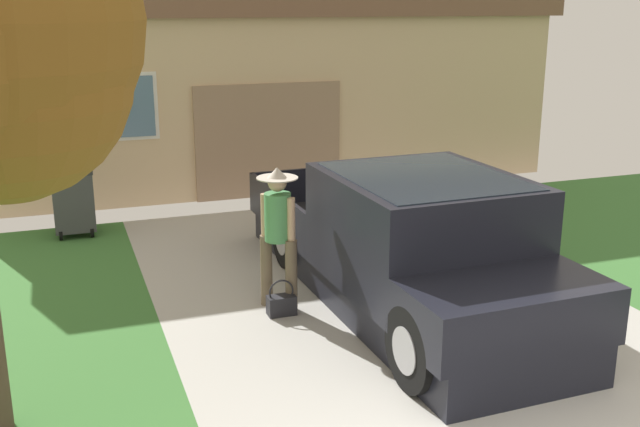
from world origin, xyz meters
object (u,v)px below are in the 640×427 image
person_with_hat (278,227)px  handbag (281,304)px  house_with_garage (239,69)px  wheeled_trash_bin (73,197)px  pickup_truck (412,249)px

person_with_hat → handbag: size_ratio=3.96×
house_with_garage → wheeled_trash_bin: size_ratio=10.78×
wheeled_trash_bin → person_with_hat: bearing=-61.0°
pickup_truck → wheeled_trash_bin: bearing=-52.5°
pickup_truck → wheeled_trash_bin: (-3.49, 4.33, -0.15)m
pickup_truck → handbag: (-1.44, 0.34, -0.60)m
handbag → house_with_garage: (1.62, 8.41, 1.88)m
handbag → pickup_truck: bearing=-13.4°
handbag → person_with_hat: bearing=80.3°
house_with_garage → wheeled_trash_bin: house_with_garage is taller
person_with_hat → handbag: bearing=-49.5°
wheeled_trash_bin → handbag: bearing=-62.8°
handbag → house_with_garage: house_with_garage is taller
house_with_garage → wheeled_trash_bin: (-3.67, -4.43, -1.43)m
wheeled_trash_bin → pickup_truck: bearing=-51.1°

